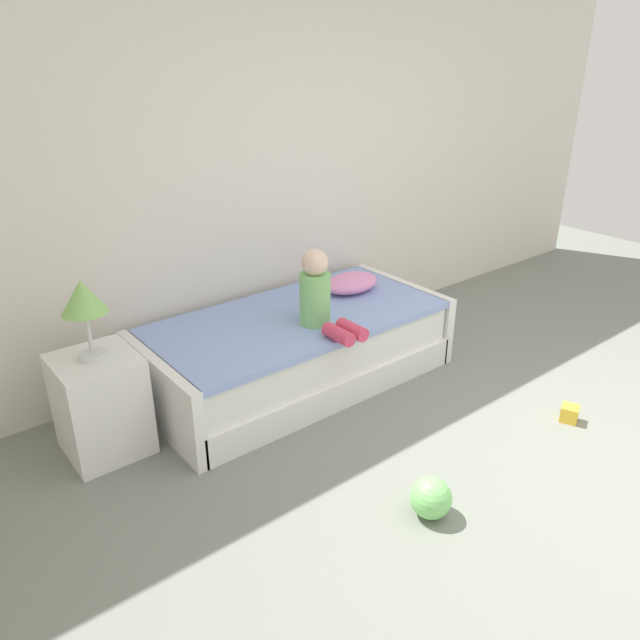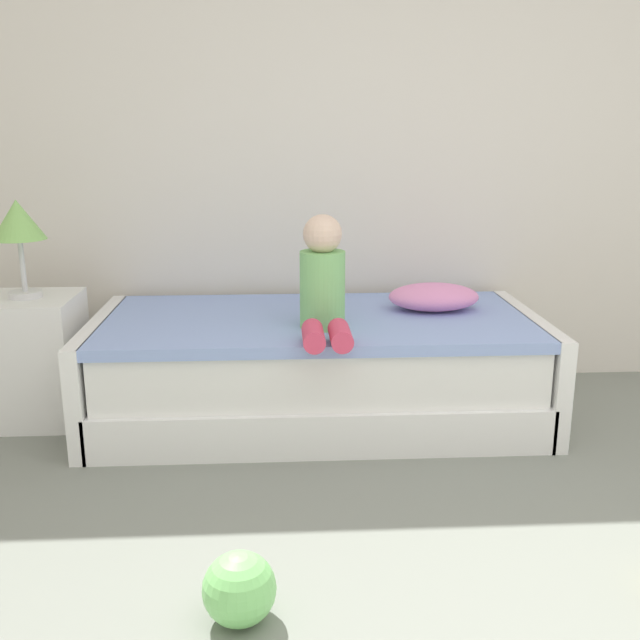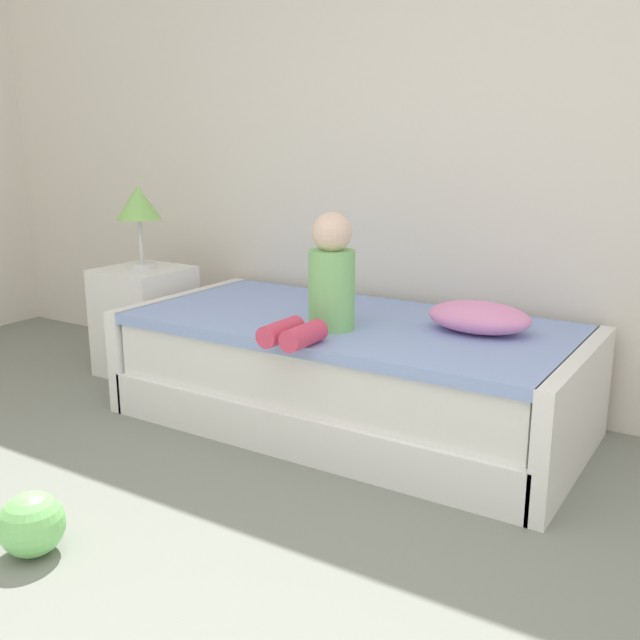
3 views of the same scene
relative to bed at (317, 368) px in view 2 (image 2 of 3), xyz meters
name	(u,v)px [view 2 (image 2 of 3)]	position (x,y,z in m)	size (l,w,h in m)	color
wall_rear	(417,110)	(0.55, 0.60, 1.20)	(7.20, 0.10, 2.90)	silver
bed	(317,368)	(0.00, 0.00, 0.00)	(2.11, 1.00, 0.50)	white
nightstand	(33,359)	(-1.35, 0.05, 0.05)	(0.44, 0.44, 0.60)	white
table_lamp	(18,225)	(-1.35, 0.05, 0.69)	(0.24, 0.24, 0.45)	silver
child_figure	(323,284)	(0.01, -0.23, 0.46)	(0.20, 0.51, 0.50)	#7FC672
pillow	(434,297)	(0.57, 0.10, 0.32)	(0.44, 0.30, 0.13)	#EA8CC6
toy_ball	(239,589)	(-0.30, -1.50, -0.14)	(0.21, 0.21, 0.21)	#7FD872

